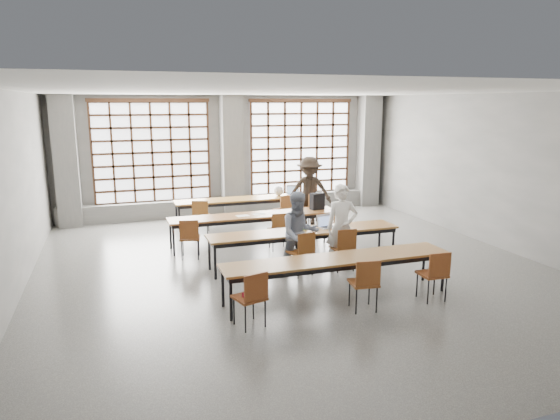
% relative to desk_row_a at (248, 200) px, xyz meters
% --- Properties ---
extents(floor, '(11.00, 11.00, 0.00)m').
position_rel_desk_row_a_xyz_m(floor, '(-0.12, -3.88, -0.66)').
color(floor, '#4F4F4D').
rests_on(floor, ground).
extents(ceiling, '(11.00, 11.00, 0.00)m').
position_rel_desk_row_a_xyz_m(ceiling, '(-0.12, -3.88, 2.84)').
color(ceiling, silver).
rests_on(ceiling, floor).
extents(wall_back, '(10.00, 0.00, 10.00)m').
position_rel_desk_row_a_xyz_m(wall_back, '(-0.12, 1.62, 1.09)').
color(wall_back, '#5D5C5A').
rests_on(wall_back, floor).
extents(wall_front, '(10.00, 0.00, 10.00)m').
position_rel_desk_row_a_xyz_m(wall_front, '(-0.12, -9.38, 1.09)').
color(wall_front, '#5D5C5A').
rests_on(wall_front, floor).
extents(wall_left, '(0.00, 11.00, 11.00)m').
position_rel_desk_row_a_xyz_m(wall_left, '(-5.12, -3.88, 1.09)').
color(wall_left, '#5D5C5A').
rests_on(wall_left, floor).
extents(wall_right, '(0.00, 11.00, 11.00)m').
position_rel_desk_row_a_xyz_m(wall_right, '(4.88, -3.88, 1.09)').
color(wall_right, '#5D5C5A').
rests_on(wall_right, floor).
extents(column_left, '(0.60, 0.55, 3.50)m').
position_rel_desk_row_a_xyz_m(column_left, '(-4.62, 1.34, 1.09)').
color(column_left, '#5C5B59').
rests_on(column_left, floor).
extents(column_mid, '(0.60, 0.55, 3.50)m').
position_rel_desk_row_a_xyz_m(column_mid, '(-0.12, 1.34, 1.09)').
color(column_mid, '#5C5B59').
rests_on(column_mid, floor).
extents(column_right, '(0.60, 0.55, 3.50)m').
position_rel_desk_row_a_xyz_m(column_right, '(4.38, 1.34, 1.09)').
color(column_right, '#5C5B59').
rests_on(column_right, floor).
extents(window_left, '(3.32, 0.12, 3.00)m').
position_rel_desk_row_a_xyz_m(window_left, '(-2.37, 1.54, 1.24)').
color(window_left, white).
rests_on(window_left, wall_back).
extents(window_right, '(3.32, 0.12, 3.00)m').
position_rel_desk_row_a_xyz_m(window_right, '(2.13, 1.54, 1.24)').
color(window_right, white).
rests_on(window_right, wall_back).
extents(sill_ledge, '(9.80, 0.35, 0.50)m').
position_rel_desk_row_a_xyz_m(sill_ledge, '(-0.12, 1.42, -0.41)').
color(sill_ledge, '#5C5B59').
rests_on(sill_ledge, floor).
extents(desk_row_a, '(4.00, 0.70, 0.73)m').
position_rel_desk_row_a_xyz_m(desk_row_a, '(0.00, 0.00, 0.00)').
color(desk_row_a, brown).
rests_on(desk_row_a, floor).
extents(desk_row_b, '(4.00, 0.70, 0.73)m').
position_rel_desk_row_a_xyz_m(desk_row_b, '(-0.39, -2.03, 0.00)').
color(desk_row_b, brown).
rests_on(desk_row_b, floor).
extents(desk_row_c, '(4.00, 0.70, 0.73)m').
position_rel_desk_row_a_xyz_m(desk_row_c, '(0.17, -3.78, 0.00)').
color(desk_row_c, brown).
rests_on(desk_row_c, floor).
extents(desk_row_d, '(4.00, 0.70, 0.73)m').
position_rel_desk_row_a_xyz_m(desk_row_d, '(0.03, -5.67, 0.00)').
color(desk_row_d, brown).
rests_on(desk_row_d, floor).
extents(chair_back_left, '(0.52, 0.52, 0.88)m').
position_rel_desk_row_a_xyz_m(chair_back_left, '(-1.42, -0.63, -0.13)').
color(chair_back_left, brown).
rests_on(chair_back_left, floor).
extents(chair_back_mid, '(0.52, 0.52, 0.88)m').
position_rel_desk_row_a_xyz_m(chair_back_mid, '(0.82, -0.63, -0.13)').
color(chair_back_mid, brown).
rests_on(chair_back_mid, floor).
extents(chair_back_right, '(0.52, 0.52, 0.88)m').
position_rel_desk_row_a_xyz_m(chair_back_right, '(1.62, -0.63, -0.13)').
color(chair_back_right, brown).
rests_on(chair_back_right, floor).
extents(chair_mid_left, '(0.50, 0.50, 0.88)m').
position_rel_desk_row_a_xyz_m(chair_mid_left, '(-2.01, -2.65, -0.13)').
color(chair_mid_left, brown).
rests_on(chair_mid_left, floor).
extents(chair_mid_centre, '(0.45, 0.45, 0.88)m').
position_rel_desk_row_a_xyz_m(chair_mid_centre, '(0.00, -2.66, -0.13)').
color(chair_mid_centre, brown).
rests_on(chair_mid_centre, floor).
extents(chair_mid_right, '(0.52, 0.52, 0.88)m').
position_rel_desk_row_a_xyz_m(chair_mid_right, '(1.43, -2.65, -0.13)').
color(chair_mid_right, brown).
rests_on(chair_mid_right, floor).
extents(chair_front_left, '(0.51, 0.51, 0.88)m').
position_rel_desk_row_a_xyz_m(chair_front_left, '(-0.11, -4.40, -0.13)').
color(chair_front_left, brown).
rests_on(chair_front_left, floor).
extents(chair_front_right, '(0.42, 0.43, 0.88)m').
position_rel_desk_row_a_xyz_m(chair_front_right, '(0.77, -4.41, -0.13)').
color(chair_front_right, brown).
rests_on(chair_front_right, floor).
extents(chair_near_left, '(0.52, 0.52, 0.88)m').
position_rel_desk_row_a_xyz_m(chair_near_left, '(-1.65, -6.30, -0.13)').
color(chair_near_left, maroon).
rests_on(chair_near_left, floor).
extents(chair_near_mid, '(0.47, 0.48, 0.88)m').
position_rel_desk_row_a_xyz_m(chair_near_mid, '(0.22, -6.30, -0.13)').
color(chair_near_mid, maroon).
rests_on(chair_near_mid, floor).
extents(chair_near_right, '(0.44, 0.44, 0.88)m').
position_rel_desk_row_a_xyz_m(chair_near_right, '(1.52, -6.30, -0.13)').
color(chair_near_right, brown).
rests_on(chair_near_right, floor).
extents(student_male, '(0.71, 0.54, 1.72)m').
position_rel_desk_row_a_xyz_m(student_male, '(0.77, -4.28, 0.20)').
color(student_male, white).
rests_on(student_male, floor).
extents(student_female, '(0.82, 0.66, 1.63)m').
position_rel_desk_row_a_xyz_m(student_female, '(-0.13, -4.28, 0.15)').
color(student_female, navy).
rests_on(student_female, floor).
extents(student_back, '(1.37, 1.11, 1.85)m').
position_rel_desk_row_a_xyz_m(student_back, '(1.60, -0.50, 0.26)').
color(student_back, black).
rests_on(student_back, floor).
extents(laptop_front, '(0.42, 0.37, 0.26)m').
position_rel_desk_row_a_xyz_m(laptop_front, '(0.71, -3.67, 0.13)').
color(laptop_front, silver).
rests_on(laptop_front, desk_row_c).
extents(laptop_back, '(0.40, 0.35, 0.26)m').
position_rel_desk_row_a_xyz_m(laptop_back, '(1.36, 0.11, 0.13)').
color(laptop_back, silver).
rests_on(laptop_back, desk_row_a).
extents(mouse, '(0.10, 0.07, 0.04)m').
position_rel_desk_row_a_xyz_m(mouse, '(1.12, -3.80, 0.08)').
color(mouse, silver).
rests_on(mouse, desk_row_c).
extents(green_box, '(0.26, 0.12, 0.09)m').
position_rel_desk_row_a_xyz_m(green_box, '(0.12, -3.70, 0.11)').
color(green_box, green).
rests_on(green_box, desk_row_c).
extents(phone, '(0.14, 0.10, 0.01)m').
position_rel_desk_row_a_xyz_m(phone, '(0.35, -3.88, 0.07)').
color(phone, black).
rests_on(phone, desk_row_c).
extents(paper_sheet_b, '(0.32, 0.24, 0.00)m').
position_rel_desk_row_a_xyz_m(paper_sheet_b, '(-0.69, -2.08, 0.07)').
color(paper_sheet_b, white).
rests_on(paper_sheet_b, desk_row_b).
extents(paper_sheet_c, '(0.32, 0.25, 0.00)m').
position_rel_desk_row_a_xyz_m(paper_sheet_c, '(-0.29, -2.03, 0.07)').
color(paper_sheet_c, silver).
rests_on(paper_sheet_c, desk_row_b).
extents(backpack, '(0.34, 0.23, 0.40)m').
position_rel_desk_row_a_xyz_m(backpack, '(1.21, -1.98, 0.27)').
color(backpack, black).
rests_on(backpack, desk_row_b).
extents(plastic_bag, '(0.28, 0.23, 0.29)m').
position_rel_desk_row_a_xyz_m(plastic_bag, '(0.90, 0.05, 0.21)').
color(plastic_bag, silver).
rests_on(plastic_bag, desk_row_a).
extents(red_pouch, '(0.21, 0.11, 0.06)m').
position_rel_desk_row_a_xyz_m(red_pouch, '(-1.67, -6.22, -0.16)').
color(red_pouch, maroon).
rests_on(red_pouch, chair_near_left).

